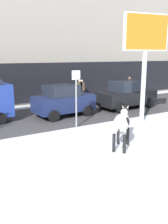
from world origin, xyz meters
name	(u,v)px	position (x,y,z in m)	size (l,w,h in m)	color
ground_plane	(120,164)	(0.00, 0.00, 0.00)	(120.00, 120.00, 0.00)	white
road_strip	(40,118)	(0.00, 7.35, 0.00)	(60.00, 5.60, 0.01)	#423F3F
building_facade	(3,15)	(0.00, 14.13, 6.48)	(44.00, 6.10, 13.00)	#A39989
cow_holstein	(122,123)	(1.00, 1.17, 1.00)	(1.68, 1.58, 1.54)	silver
billboard	(146,39)	(4.41, 3.62, 4.31)	(2.51, 0.66, 5.56)	silver
car_navy_hatchback	(63,101)	(1.37, 6.99, 0.93)	(3.61, 2.12, 1.86)	#19234C
car_black_sedan	(127,95)	(6.06, 6.83, 0.91)	(4.31, 2.21, 1.84)	black
pedestrian_near_billboard	(80,91)	(4.36, 10.26, 0.88)	(0.36, 0.24, 1.73)	#282833
pedestrian_by_cars	(129,87)	(9.29, 10.26, 0.88)	(0.36, 0.24, 1.73)	#282833
pedestrian_far_left	(82,91)	(4.56, 10.26, 0.88)	(0.36, 0.24, 1.73)	#282833
street_sign	(76,94)	(0.86, 4.53, 1.67)	(0.44, 0.08, 2.82)	gray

